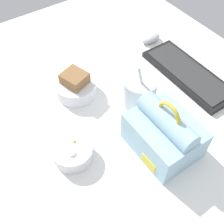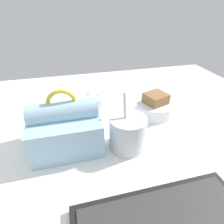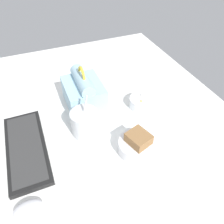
# 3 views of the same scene
# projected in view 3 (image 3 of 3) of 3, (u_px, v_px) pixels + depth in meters

# --- Properties ---
(desk_surface) EXTENTS (1.40, 1.10, 0.02)m
(desk_surface) POSITION_uv_depth(u_px,v_px,m) (100.00, 124.00, 0.87)
(desk_surface) COLOR white
(desk_surface) RESTS_ON ground
(keyboard) EXTENTS (0.34, 0.13, 0.02)m
(keyboard) POSITION_uv_depth(u_px,v_px,m) (26.00, 148.00, 0.76)
(keyboard) COLOR black
(keyboard) RESTS_ON desk_surface
(lunch_bag) EXTENTS (0.19, 0.15, 0.18)m
(lunch_bag) POSITION_uv_depth(u_px,v_px,m) (84.00, 92.00, 0.91)
(lunch_bag) COLOR #9EC6DB
(lunch_bag) RESTS_ON desk_surface
(soup_cup) EXTENTS (0.10, 0.10, 0.17)m
(soup_cup) POSITION_uv_depth(u_px,v_px,m) (85.00, 122.00, 0.79)
(soup_cup) COLOR silver
(soup_cup) RESTS_ON desk_surface
(bento_bowl_sandwich) EXTENTS (0.13, 0.13, 0.08)m
(bento_bowl_sandwich) POSITION_uv_depth(u_px,v_px,m) (138.00, 145.00, 0.74)
(bento_bowl_sandwich) COLOR silver
(bento_bowl_sandwich) RESTS_ON desk_surface
(bento_bowl_snacks) EXTENTS (0.11, 0.11, 0.05)m
(bento_bowl_snacks) POSITION_uv_depth(u_px,v_px,m) (142.00, 102.00, 0.92)
(bento_bowl_snacks) COLOR silver
(bento_bowl_snacks) RESTS_ON desk_surface
(computer_mouse) EXTENTS (0.05, 0.08, 0.03)m
(computer_mouse) POSITION_uv_depth(u_px,v_px,m) (28.00, 209.00, 0.60)
(computer_mouse) COLOR silver
(computer_mouse) RESTS_ON desk_surface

